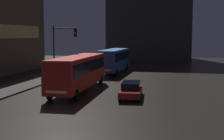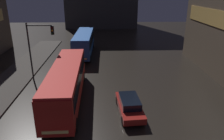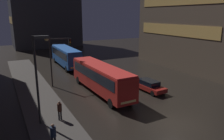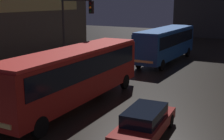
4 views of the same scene
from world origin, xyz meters
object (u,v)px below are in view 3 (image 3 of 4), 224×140
Objects in this scene: bus_near at (101,76)px; street_lamp_sidewalk at (39,67)px; bus_far at (66,55)px; pedestrian_mid at (53,134)px; pedestrian_near at (60,109)px; car_taxi at (149,85)px; traffic_light_main at (58,53)px.

bus_near is 1.63× the size of street_lamp_sidewalk.
bus_far is 6.11× the size of pedestrian_mid.
bus_near is at bearing -31.60° from pedestrian_near.
bus_near is 15.14m from bus_far.
car_taxi is 13.82m from street_lamp_sidewalk.
street_lamp_sidewalk is at bearing 85.92° from pedestrian_mid.
street_lamp_sidewalk is at bearing -111.88° from traffic_light_main.
traffic_light_main is (-3.64, 4.96, 2.21)m from bus_near.
bus_near is at bearing 45.82° from pedestrian_mid.
street_lamp_sidewalk is (-1.38, 0.17, 3.83)m from pedestrian_near.
pedestrian_near is (-11.50, -2.75, 0.46)m from car_taxi.
pedestrian_mid is at bearing -106.08° from traffic_light_main.
bus_near is at bearing 32.21° from street_lamp_sidewalk.
traffic_light_main reaches higher than bus_far.
street_lamp_sidewalk is (-12.87, -2.58, 4.30)m from car_taxi.
traffic_light_main is (2.52, 9.88, 3.08)m from pedestrian_near.
pedestrian_mid is (-1.44, -3.85, 0.05)m from pedestrian_near.
car_taxi is (5.09, -17.30, -1.34)m from bus_far.
bus_near is 11.62m from pedestrian_mid.
bus_near reaches higher than car_taxi.
pedestrian_mid is at bearing -90.81° from street_lamp_sidewalk.
car_taxi is 0.74× the size of traffic_light_main.
bus_far is at bearing 68.63° from street_lamp_sidewalk.
street_lamp_sidewalk reaches higher than car_taxi.
car_taxi is 2.64× the size of pedestrian_mid.
street_lamp_sidewalk is at bearing 69.13° from bus_far.
pedestrian_mid reaches higher than pedestrian_near.
bus_far is at bearing 69.11° from traffic_light_main.
pedestrian_mid is 0.28× the size of traffic_light_main.
car_taxi is 11.99m from traffic_light_main.
bus_near is 1.87× the size of traffic_light_main.
car_taxi is at bearing -56.73° from pedestrian_near.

